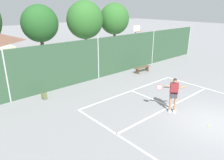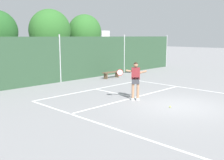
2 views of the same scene
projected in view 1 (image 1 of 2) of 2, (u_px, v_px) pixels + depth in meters
name	position (u px, v px, depth m)	size (l,w,h in m)	color
ground_plane	(215.00, 124.00, 10.06)	(120.00, 120.00, 0.00)	gray
court_markings	(202.00, 119.00, 10.51)	(8.30, 11.10, 0.01)	white
chainlink_fence	(98.00, 59.00, 15.91)	(26.09, 0.09, 3.21)	#2D4C33
basketball_hoop	(136.00, 39.00, 20.17)	(0.90, 0.67, 3.55)	#9E9EA3
treeline_backdrop	(21.00, 22.00, 20.56)	(25.53, 4.68, 6.72)	brown
tennis_player	(174.00, 92.00, 10.88)	(1.04, 1.07, 1.85)	silver
tennis_ball	(208.00, 126.00, 9.84)	(0.07, 0.07, 0.07)	#CCE033
backpack_olive	(44.00, 96.00, 12.67)	(0.30, 0.27, 0.46)	#566038
courtside_bench	(142.00, 68.00, 17.64)	(1.60, 0.36, 0.48)	brown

